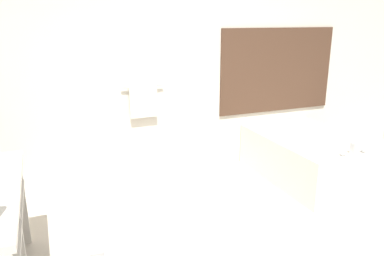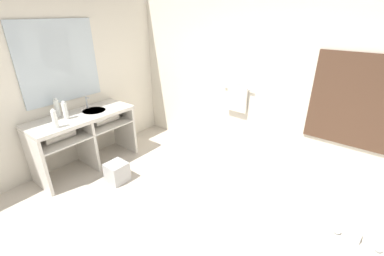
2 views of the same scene
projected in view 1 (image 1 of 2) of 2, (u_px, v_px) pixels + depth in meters
The scene contains 2 objects.
wall_back_with_blinds at pixel (170, 67), 4.43m from camera, with size 7.40×0.13×2.70m.
bathtub at pixel (309, 155), 4.57m from camera, with size 1.06×1.53×0.65m.
Camera 1 is at (-1.39, -2.00, 1.89)m, focal length 35.00 mm.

